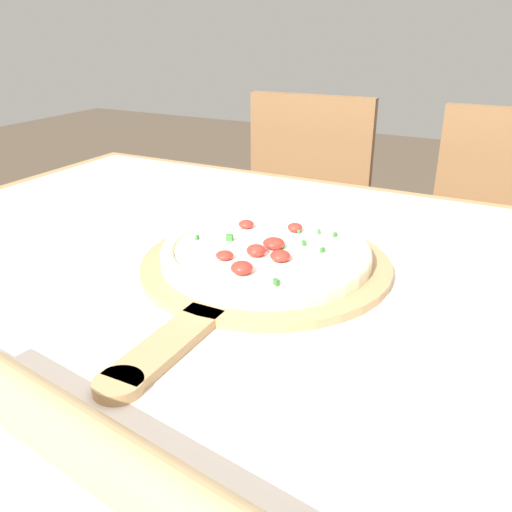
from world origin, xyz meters
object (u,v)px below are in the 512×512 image
object	(u,v)px
rolling_pin	(97,451)
chair_left	(298,225)
pizza_peel	(260,269)
pizza	(266,252)
chair_right	(496,260)

from	to	relation	value
rolling_pin	chair_left	size ratio (longest dim) A/B	0.55
pizza_peel	chair_left	size ratio (longest dim) A/B	0.58
pizza	chair_left	world-z (taller)	chair_left
pizza_peel	chair_right	xyz separation A→B (m)	(0.27, 0.83, -0.26)
rolling_pin	chair_right	size ratio (longest dim) A/B	0.55
chair_left	chair_right	size ratio (longest dim) A/B	1.00
rolling_pin	pizza	bearing A→B (deg)	98.26
rolling_pin	chair_left	bearing A→B (deg)	106.13
pizza_peel	pizza	world-z (taller)	pizza
chair_right	pizza	bearing A→B (deg)	-109.52
pizza	chair_left	distance (m)	0.90
pizza_peel	rolling_pin	distance (m)	0.39
pizza_peel	chair_left	xyz separation A→B (m)	(-0.29, 0.83, -0.26)
pizza_peel	chair_right	size ratio (longest dim) A/B	0.58
pizza_peel	rolling_pin	bearing A→B (deg)	-81.36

